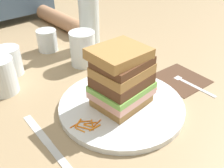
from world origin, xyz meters
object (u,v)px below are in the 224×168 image
Objects in this scene: sandwich at (121,79)px; knife at (48,143)px; empty_tumbler_0 at (9,61)px; empty_tumbler_1 at (47,40)px; empty_tumbler_3 at (0,76)px; main_plate at (120,106)px; juice_glass at (83,50)px; napkin_dark at (180,79)px; fork at (187,81)px; water_bottle at (89,12)px.

sandwich is 0.20m from knife.
empty_tumbler_0 is at bearing 111.07° from sandwich.
knife is 0.44m from empty_tumbler_1.
sandwich is 1.55× the size of empty_tumbler_3.
main_plate is 4.16× the size of empty_tumbler_1.
empty_tumbler_3 is (0.01, 0.24, 0.04)m from knife.
empty_tumbler_0 is at bearing 154.38° from juice_glass.
napkin_dark is 0.45m from empty_tumbler_1.
empty_tumbler_3 is at bearing 88.14° from knife.
napkin_dark is at bearing -34.59° from empty_tumbler_3.
napkin_dark is 0.79× the size of fork.
fork is at bearing -36.81° from empty_tumbler_3.
juice_glass is 0.21m from empty_tumbler_0.
main_plate is 2.22× the size of napkin_dark.
water_bottle is at bearing 98.66° from fork.
napkin_dark is 0.47m from empty_tumbler_3.
juice_glass reaches higher than knife.
knife is 0.24m from empty_tumbler_3.
sandwich reaches higher than empty_tumbler_3.
empty_tumbler_1 reaches higher than main_plate.
sandwich is at bearing -105.54° from juice_glass.
sandwich reaches higher than fork.
main_plate is 3.17× the size of empty_tumbler_3.
water_bottle is 3.91× the size of empty_tumbler_1.
sandwich is 0.23m from fork.
empty_tumbler_1 reaches higher than knife.
main_plate is 1.46× the size of knife.
empty_tumbler_0 is 0.86× the size of empty_tumbler_3.
empty_tumbler_3 is (-0.18, 0.25, 0.04)m from main_plate.
sandwich reaches higher than knife.
sandwich reaches higher than napkin_dark.
sandwich is 0.36m from water_bottle.
empty_tumbler_1 is (0.03, 0.39, 0.03)m from main_plate.
fork is at bearing -81.34° from water_bottle.
water_bottle is at bearing -30.16° from empty_tumbler_1.
empty_tumbler_0 is at bearing 178.83° from water_bottle.
empty_tumbler_3 is (-0.39, 0.27, 0.04)m from napkin_dark.
sandwich is at bearing -94.75° from empty_tumbler_1.
sandwich reaches higher than main_plate.
sandwich is at bearing -68.93° from empty_tumbler_0.
knife is at bearing -100.70° from empty_tumbler_0.
sandwich is at bearing -3.80° from knife.
empty_tumbler_0 is (-0.34, 0.37, 0.04)m from fork.
empty_tumbler_1 is at bearing 60.23° from knife.
fork reaches higher than napkin_dark.
water_bottle reaches higher than fork.
fork is 0.38m from water_bottle.
fork is (-0.00, -0.02, 0.00)m from napkin_dark.
sandwich is 0.25m from juice_glass.
juice_glass reaches higher than empty_tumbler_3.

